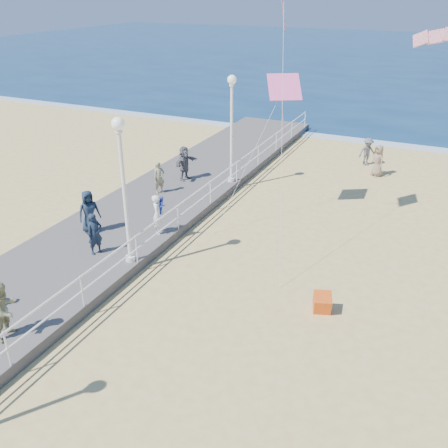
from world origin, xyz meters
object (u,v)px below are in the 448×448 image
at_px(lamp_post_far, 232,118).
at_px(beach_walker_a, 367,152).
at_px(spectator_0, 95,234).
at_px(spectator_6, 159,178).
at_px(beach_walker_c, 378,161).
at_px(toddler_held, 162,205).
at_px(box_kite, 322,304).
at_px(lamp_post_mid, 123,177).
at_px(spectator_4, 89,212).
at_px(spectator_5, 185,163).
at_px(spectator_1, 5,310).
at_px(woman_holding_toddler, 158,214).

bearing_deg(lamp_post_far, beach_walker_a, 49.82).
distance_m(spectator_0, spectator_6, 6.24).
xyz_separation_m(spectator_6, beach_walker_c, (8.97, 7.99, -0.31)).
distance_m(toddler_held, box_kite, 7.61).
xyz_separation_m(beach_walker_a, box_kite, (1.44, -15.26, -0.52)).
bearing_deg(beach_walker_a, beach_walker_c, -100.58).
bearing_deg(lamp_post_mid, box_kite, 3.28).
xyz_separation_m(lamp_post_far, spectator_4, (-2.82, -7.70, -2.36)).
height_order(lamp_post_mid, toddler_held, lamp_post_mid).
height_order(spectator_0, spectator_6, spectator_0).
bearing_deg(toddler_held, beach_walker_a, -48.37).
relative_size(lamp_post_far, beach_walker_a, 3.26).
bearing_deg(spectator_5, spectator_6, -176.51).
bearing_deg(spectator_1, beach_walker_c, -27.73).
xyz_separation_m(lamp_post_far, box_kite, (7.07, -8.60, -3.36)).
bearing_deg(spectator_1, spectator_0, 1.90).
bearing_deg(spectator_4, spectator_1, -129.28).
bearing_deg(spectator_1, toddler_held, -11.49).
distance_m(spectator_4, spectator_6, 4.83).
xyz_separation_m(woman_holding_toddler, spectator_5, (-2.02, 5.86, 0.05)).
relative_size(spectator_4, box_kite, 2.99).
xyz_separation_m(lamp_post_mid, spectator_1, (-0.68, -5.06, -2.37)).
height_order(beach_walker_a, box_kite, beach_walker_a).
height_order(lamp_post_mid, beach_walker_c, lamp_post_mid).
height_order(spectator_5, box_kite, spectator_5).
distance_m(woman_holding_toddler, spectator_6, 4.36).
bearing_deg(spectator_4, spectator_6, 28.29).
height_order(lamp_post_far, spectator_5, lamp_post_far).
xyz_separation_m(spectator_0, box_kite, (8.56, 0.45, -0.90)).
height_order(lamp_post_far, spectator_1, lamp_post_far).
distance_m(spectator_1, spectator_4, 6.71).
bearing_deg(box_kite, lamp_post_mid, 164.20).
relative_size(lamp_post_far, beach_walker_c, 3.06).
height_order(lamp_post_far, spectator_6, lamp_post_far).
relative_size(toddler_held, spectator_0, 0.45).
bearing_deg(beach_walker_a, lamp_post_far, -168.90).
distance_m(beach_walker_c, box_kite, 13.73).
bearing_deg(spectator_4, spectator_5, 27.66).
relative_size(lamp_post_mid, spectator_0, 3.31).
relative_size(spectator_1, beach_walker_c, 1.02).
distance_m(toddler_held, spectator_5, 6.12).
distance_m(spectator_0, spectator_5, 8.33).
distance_m(lamp_post_far, spectator_4, 8.54).
bearing_deg(lamp_post_far, spectator_5, -161.71).
distance_m(toddler_held, spectator_0, 2.94).
xyz_separation_m(woman_holding_toddler, spectator_6, (-2.24, 3.74, -0.05)).
distance_m(spectator_5, box_kite, 12.25).
relative_size(spectator_1, spectator_4, 0.99).
bearing_deg(spectator_6, spectator_0, -139.97).
relative_size(spectator_6, beach_walker_a, 0.96).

